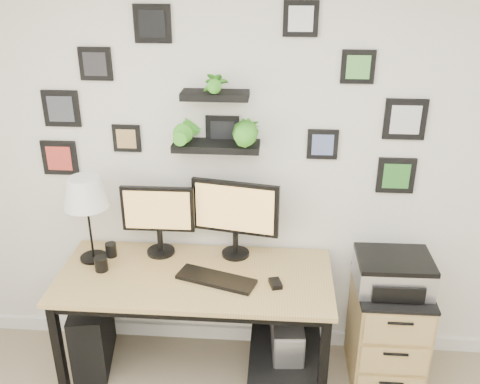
# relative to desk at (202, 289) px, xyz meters

# --- Properties ---
(room) EXTENTS (4.00, 4.00, 4.00)m
(room) POSITION_rel_desk_xyz_m (0.37, 0.32, -0.58)
(room) COLOR tan
(room) RESTS_ON ground
(desk) EXTENTS (1.60, 0.70, 0.75)m
(desk) POSITION_rel_desk_xyz_m (0.00, 0.00, 0.00)
(desk) COLOR tan
(desk) RESTS_ON ground
(monitor_left) EXTENTS (0.44, 0.17, 0.45)m
(monitor_left) POSITION_rel_desk_xyz_m (-0.29, 0.19, 0.39)
(monitor_left) COLOR black
(monitor_left) RESTS_ON desk
(monitor_right) EXTENTS (0.53, 0.20, 0.49)m
(monitor_right) POSITION_rel_desk_xyz_m (0.18, 0.20, 0.42)
(monitor_right) COLOR black
(monitor_right) RESTS_ON desk
(keyboard) EXTENTS (0.48, 0.28, 0.02)m
(keyboard) POSITION_rel_desk_xyz_m (0.10, -0.09, 0.14)
(keyboard) COLOR black
(keyboard) RESTS_ON desk
(mouse) EXTENTS (0.08, 0.11, 0.03)m
(mouse) POSITION_rel_desk_xyz_m (0.44, -0.11, 0.14)
(mouse) COLOR black
(mouse) RESTS_ON desk
(table_lamp) EXTENTS (0.26, 0.26, 0.54)m
(table_lamp) POSITION_rel_desk_xyz_m (-0.68, 0.10, 0.56)
(table_lamp) COLOR black
(table_lamp) RESTS_ON desk
(mug) EXTENTS (0.08, 0.08, 0.09)m
(mug) POSITION_rel_desk_xyz_m (-0.59, -0.03, 0.17)
(mug) COLOR black
(mug) RESTS_ON desk
(pen_cup) EXTENTS (0.07, 0.07, 0.09)m
(pen_cup) POSITION_rel_desk_xyz_m (-0.58, 0.13, 0.17)
(pen_cup) COLOR black
(pen_cup) RESTS_ON desk
(pc_tower_black) EXTENTS (0.28, 0.49, 0.47)m
(pc_tower_black) POSITION_rel_desk_xyz_m (-0.73, 0.04, -0.39)
(pc_tower_black) COLOR black
(pc_tower_black) RESTS_ON ground
(pc_tower_grey) EXTENTS (0.21, 0.43, 0.41)m
(pc_tower_grey) POSITION_rel_desk_xyz_m (0.52, 0.05, -0.42)
(pc_tower_grey) COLOR gray
(pc_tower_grey) RESTS_ON ground
(file_cabinet) EXTENTS (0.43, 0.53, 0.67)m
(file_cabinet) POSITION_rel_desk_xyz_m (1.13, 0.06, -0.29)
(file_cabinet) COLOR tan
(file_cabinet) RESTS_ON ground
(printer) EXTENTS (0.43, 0.36, 0.19)m
(printer) POSITION_rel_desk_xyz_m (1.12, 0.05, 0.14)
(printer) COLOR silver
(printer) RESTS_ON file_cabinet
(wall_decor) EXTENTS (2.27, 0.18, 1.09)m
(wall_decor) POSITION_rel_desk_xyz_m (0.10, 0.27, 1.02)
(wall_decor) COLOR black
(wall_decor) RESTS_ON ground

